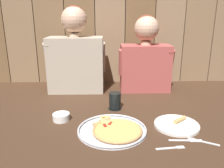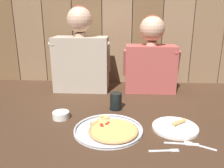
{
  "view_description": "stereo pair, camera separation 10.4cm",
  "coord_description": "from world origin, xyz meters",
  "px_view_note": "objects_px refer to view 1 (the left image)",
  "views": [
    {
      "loc": [
        -0.04,
        -1.14,
        0.56
      ],
      "look_at": [
        -0.0,
        0.1,
        0.18
      ],
      "focal_mm": 36.59,
      "sensor_mm": 36.0,
      "label": 1
    },
    {
      "loc": [
        0.07,
        -1.14,
        0.56
      ],
      "look_at": [
        -0.0,
        0.1,
        0.18
      ],
      "focal_mm": 36.59,
      "sensor_mm": 36.0,
      "label": 2
    }
  ],
  "objects_px": {
    "drinking_glass": "(115,101)",
    "diner_left": "(76,54)",
    "dipping_bowl": "(61,117)",
    "dinner_plate": "(177,125)",
    "diner_right": "(145,57)",
    "pizza_tray": "(114,129)"
  },
  "relations": [
    {
      "from": "dinner_plate",
      "to": "diner_right",
      "type": "height_order",
      "value": "diner_right"
    },
    {
      "from": "diner_right",
      "to": "diner_left",
      "type": "bearing_deg",
      "value": 180.0
    },
    {
      "from": "dipping_bowl",
      "to": "diner_left",
      "type": "bearing_deg",
      "value": 87.32
    },
    {
      "from": "drinking_glass",
      "to": "diner_left",
      "type": "relative_size",
      "value": 0.17
    },
    {
      "from": "drinking_glass",
      "to": "diner_left",
      "type": "height_order",
      "value": "diner_left"
    },
    {
      "from": "pizza_tray",
      "to": "diner_right",
      "type": "xyz_separation_m",
      "value": [
        0.26,
        0.66,
        0.25
      ]
    },
    {
      "from": "dinner_plate",
      "to": "drinking_glass",
      "type": "relative_size",
      "value": 2.26
    },
    {
      "from": "dipping_bowl",
      "to": "diner_right",
      "type": "distance_m",
      "value": 0.79
    },
    {
      "from": "drinking_glass",
      "to": "diner_left",
      "type": "bearing_deg",
      "value": 126.56
    },
    {
      "from": "pizza_tray",
      "to": "dinner_plate",
      "type": "relative_size",
      "value": 1.48
    },
    {
      "from": "dinner_plate",
      "to": "pizza_tray",
      "type": "bearing_deg",
      "value": -172.39
    },
    {
      "from": "drinking_glass",
      "to": "pizza_tray",
      "type": "bearing_deg",
      "value": -93.4
    },
    {
      "from": "pizza_tray",
      "to": "diner_left",
      "type": "bearing_deg",
      "value": 111.46
    },
    {
      "from": "pizza_tray",
      "to": "dipping_bowl",
      "type": "xyz_separation_m",
      "value": [
        -0.28,
        0.13,
        0.01
      ]
    },
    {
      "from": "pizza_tray",
      "to": "diner_left",
      "type": "xyz_separation_m",
      "value": [
        -0.26,
        0.66,
        0.27
      ]
    },
    {
      "from": "dipping_bowl",
      "to": "diner_left",
      "type": "height_order",
      "value": "diner_left"
    },
    {
      "from": "dinner_plate",
      "to": "dipping_bowl",
      "type": "xyz_separation_m",
      "value": [
        -0.61,
        0.09,
        0.01
      ]
    },
    {
      "from": "dinner_plate",
      "to": "dipping_bowl",
      "type": "bearing_deg",
      "value": 171.66
    },
    {
      "from": "pizza_tray",
      "to": "diner_left",
      "type": "height_order",
      "value": "diner_left"
    },
    {
      "from": "drinking_glass",
      "to": "dipping_bowl",
      "type": "distance_m",
      "value": 0.34
    },
    {
      "from": "dinner_plate",
      "to": "diner_left",
      "type": "relative_size",
      "value": 0.37
    },
    {
      "from": "dipping_bowl",
      "to": "dinner_plate",
      "type": "bearing_deg",
      "value": -8.34
    }
  ]
}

